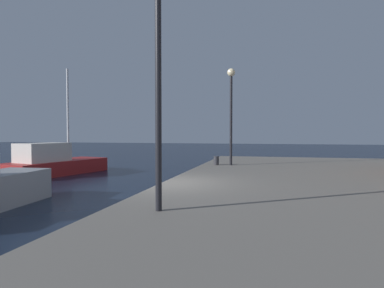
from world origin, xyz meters
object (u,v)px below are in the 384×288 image
at_px(lamp_post_mid_promenade, 158,47).
at_px(lamp_post_far_end, 231,99).
at_px(sailboat_red, 53,163).
at_px(bollard_south, 216,161).

distance_m(lamp_post_mid_promenade, lamp_post_far_end, 9.26).
xyz_separation_m(lamp_post_mid_promenade, lamp_post_far_end, (0.26, 9.25, -0.08)).
height_order(sailboat_red, lamp_post_far_end, sailboat_red).
bearing_deg(lamp_post_far_end, lamp_post_mid_promenade, -91.60).
distance_m(sailboat_red, lamp_post_mid_promenade, 13.98).
bearing_deg(lamp_post_mid_promenade, bollard_south, 92.49).
xyz_separation_m(lamp_post_mid_promenade, bollard_south, (-0.40, 9.17, -2.88)).
relative_size(lamp_post_mid_promenade, lamp_post_far_end, 1.03).
distance_m(lamp_post_mid_promenade, bollard_south, 9.62).
bearing_deg(lamp_post_far_end, bollard_south, -172.76).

